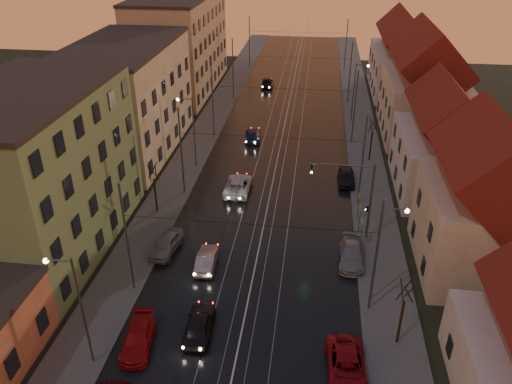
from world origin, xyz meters
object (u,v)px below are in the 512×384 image
at_px(street_lamp_0, 75,302).
at_px(traffic_light_mast, 359,191).
at_px(driving_car_2, 238,185).
at_px(driving_car_1, 207,259).
at_px(driving_car_3, 253,135).
at_px(parked_right_2, 346,177).
at_px(parked_left_3, 166,244).
at_px(parked_right_0, 347,367).
at_px(street_lamp_2, 191,125).
at_px(parked_left_2, 138,338).
at_px(parked_right_1, 352,254).
at_px(driving_car_0, 199,324).
at_px(driving_car_4, 267,82).
at_px(street_lamp_3, 356,87).
at_px(street_lamp_1, 383,245).

height_order(street_lamp_0, traffic_light_mast, street_lamp_0).
bearing_deg(driving_car_2, driving_car_1, 87.80).
height_order(driving_car_3, parked_right_2, parked_right_2).
xyz_separation_m(driving_car_3, parked_left_3, (-4.01, -24.19, 0.06)).
bearing_deg(parked_right_0, driving_car_1, 134.80).
bearing_deg(street_lamp_2, driving_car_1, -73.14).
height_order(parked_left_2, parked_right_1, parked_right_1).
bearing_deg(driving_car_3, parked_left_3, 75.20).
bearing_deg(traffic_light_mast, driving_car_0, -130.44).
xyz_separation_m(driving_car_0, parked_right_1, (10.39, 9.21, -0.05)).
height_order(street_lamp_2, driving_car_4, street_lamp_2).
bearing_deg(driving_car_0, traffic_light_mast, -133.03).
distance_m(parked_left_2, parked_right_2, 28.21).
bearing_deg(street_lamp_0, parked_right_2, 57.41).
relative_size(driving_car_0, parked_right_0, 0.86).
relative_size(driving_car_1, parked_left_2, 0.92).
distance_m(driving_car_0, driving_car_1, 7.23).
bearing_deg(driving_car_3, street_lamp_3, -153.87).
bearing_deg(street_lamp_3, traffic_light_mast, -92.27).
bearing_deg(parked_right_0, driving_car_2, 111.41).
height_order(driving_car_1, driving_car_3, driving_car_1).
bearing_deg(parked_right_2, driving_car_2, -164.61).
bearing_deg(driving_car_3, parked_right_1, 109.81).
bearing_deg(street_lamp_0, street_lamp_2, 90.00).
relative_size(driving_car_0, parked_right_2, 1.03).
distance_m(street_lamp_2, traffic_light_mast, 20.89).
xyz_separation_m(driving_car_0, driving_car_3, (-0.75, 32.90, -0.07)).
height_order(street_lamp_1, parked_left_2, street_lamp_1).
bearing_deg(street_lamp_1, parked_right_0, -107.91).
xyz_separation_m(traffic_light_mast, parked_left_3, (-15.55, -3.95, -3.87)).
bearing_deg(driving_car_4, parked_right_0, 98.31).
bearing_deg(street_lamp_0, parked_left_2, 32.07).
bearing_deg(parked_left_2, parked_right_2, 52.73).
bearing_deg(parked_right_2, street_lamp_0, -123.43).
distance_m(driving_car_1, driving_car_2, 12.48).
bearing_deg(driving_car_3, parked_right_2, 132.41).
distance_m(street_lamp_0, driving_car_0, 8.26).
height_order(driving_car_2, parked_right_1, driving_car_2).
relative_size(street_lamp_2, driving_car_0, 1.85).
bearing_deg(parked_left_3, parked_right_2, 50.75).
height_order(street_lamp_2, parked_right_0, street_lamp_2).
distance_m(street_lamp_1, parked_left_3, 17.64).
xyz_separation_m(street_lamp_1, driving_car_1, (-12.91, 2.50, -4.22)).
distance_m(street_lamp_1, parked_right_2, 18.67).
distance_m(street_lamp_2, driving_car_0, 25.79).
bearing_deg(street_lamp_0, parked_right_0, 3.35).
distance_m(street_lamp_1, street_lamp_2, 27.05).
xyz_separation_m(street_lamp_0, parked_right_2, (16.70, 26.13, -4.17)).
distance_m(traffic_light_mast, driving_car_1, 13.59).
distance_m(driving_car_2, parked_right_1, 15.05).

